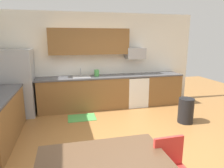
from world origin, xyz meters
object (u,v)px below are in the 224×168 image
dining_table (104,165)px  trash_bin (186,111)px  kettle (97,73)px  chair_near_table (172,168)px  oven_range (136,90)px  refrigerator (18,83)px  microwave (135,53)px

dining_table → trash_bin: size_ratio=2.33×
dining_table → kettle: (0.53, 3.70, 0.34)m
chair_near_table → oven_range: bearing=76.5°
dining_table → trash_bin: bearing=41.6°
refrigerator → microwave: size_ratio=3.19×
oven_range → trash_bin: oven_range is taller
dining_table → chair_near_table: bearing=-0.4°
trash_bin → refrigerator: bearing=160.2°
oven_range → chair_near_table: 3.76m
trash_bin → chair_near_table: bearing=-126.8°
kettle → trash_bin: bearing=-39.4°
microwave → chair_near_table: 4.00m
microwave → refrigerator: bearing=-176.8°
dining_table → chair_near_table: (0.81, -0.01, -0.17)m
refrigerator → chair_near_table: 4.29m
dining_table → trash_bin: dining_table is taller
oven_range → chair_near_table: size_ratio=1.07×
oven_range → microwave: bearing=90.0°
refrigerator → oven_range: 3.24m
chair_near_table → kettle: kettle is taller
trash_bin → kettle: (-1.89, 1.55, 0.72)m
refrigerator → microwave: 3.30m
microwave → trash_bin: (0.73, -1.60, -1.26)m
dining_table → kettle: kettle is taller
trash_bin → kettle: kettle is taller
refrigerator → kettle: 2.07m
oven_range → chair_near_table: bearing=-103.5°
trash_bin → kettle: 2.55m
refrigerator → microwave: bearing=3.2°
dining_table → chair_near_table: chair_near_table is taller
refrigerator → microwave: (3.22, 0.18, 0.70)m
microwave → kettle: 1.28m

